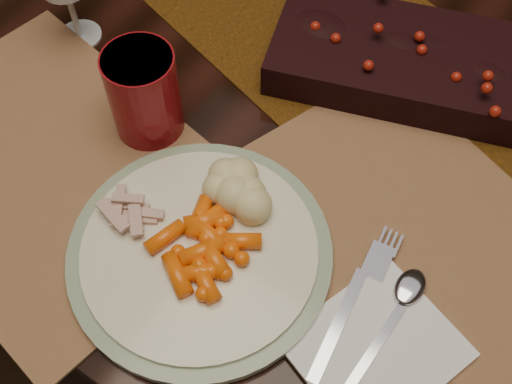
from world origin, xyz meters
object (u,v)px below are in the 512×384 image
Objects in this scene: baby_carrots at (201,252)px; dining_table at (330,221)px; turkey_shreds at (129,213)px; red_cup at (144,94)px; centerpiece at (400,56)px; dinner_plate at (200,252)px; mashed_potatoes at (243,183)px; placemat_main at (407,228)px; napkin at (376,348)px.

dining_table is at bearing 87.52° from baby_carrots.
red_cup reaches higher than turkey_shreds.
centerpiece is at bearing 50.07° from dining_table.
red_cup is (-0.16, 0.12, 0.05)m from dinner_plate.
dining_table is 0.48m from mashed_potatoes.
dining_table is 5.39× the size of centerpiece.
dinner_plate is at bearing 141.66° from baby_carrots.
baby_carrots is (-0.05, -0.37, -0.01)m from centerpiece.
placemat_main is 0.32m from turkey_shreds.
placemat_main is at bearing 32.90° from turkey_shreds.
napkin is (0.16, -0.35, -0.03)m from centerpiece.
dining_table is 6.06× the size of dinner_plate.
napkin is at bearing -18.50° from mashed_potatoes.
napkin is at bearing 4.70° from turkey_shreds.
napkin is 0.40m from red_cup.
napkin is (0.19, -0.31, 0.38)m from dining_table.
mashed_potatoes is 0.23m from napkin.
turkey_shreds is (-0.09, -0.10, -0.02)m from mashed_potatoes.
red_cup is at bearing 120.38° from turkey_shreds.
centerpiece is 0.38m from baby_carrots.
dinner_plate is at bearing -35.16° from red_cup.
napkin is (0.04, -0.15, 0.00)m from placemat_main.
baby_carrots is at bearing -97.52° from centerpiece.
baby_carrots is 1.54× the size of turkey_shreds.
placemat_main is 0.35m from red_cup.
dining_table is 0.52m from red_cup.
dining_table is 0.51m from dinner_plate.
red_cup is (-0.07, 0.13, 0.04)m from turkey_shreds.
mashed_potatoes reaches higher than dining_table.
baby_carrots reaches higher than dinner_plate.
dining_table is at bearing -129.93° from centerpiece.
dining_table is 0.52m from baby_carrots.
mashed_potatoes is (-0.18, -0.08, 0.04)m from placemat_main.
napkin is at bearing 3.83° from dinner_plate.
napkin is at bearing -58.22° from dining_table.
red_cup is at bearing -131.05° from centerpiece.
placemat_main reaches higher than dining_table.
turkey_shreds is at bearing -59.62° from red_cup.
centerpiece is at bearing 140.97° from placemat_main.
mashed_potatoes is at bearing -178.84° from napkin.
dinner_plate is 4.06× the size of turkey_shreds.
dining_table is at bearing 86.17° from dinner_plate.
baby_carrots is at bearing -85.11° from mashed_potatoes.
dinner_plate is 0.09m from mashed_potatoes.
dining_table is 11.20× the size of napkin.
dining_table is 0.54m from turkey_shreds.
dining_table is 15.96× the size of baby_carrots.
red_cup is (-0.34, -0.05, 0.06)m from placemat_main.
centerpiece reaches higher than mashed_potatoes.
baby_carrots is at bearing -38.34° from dinner_plate.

